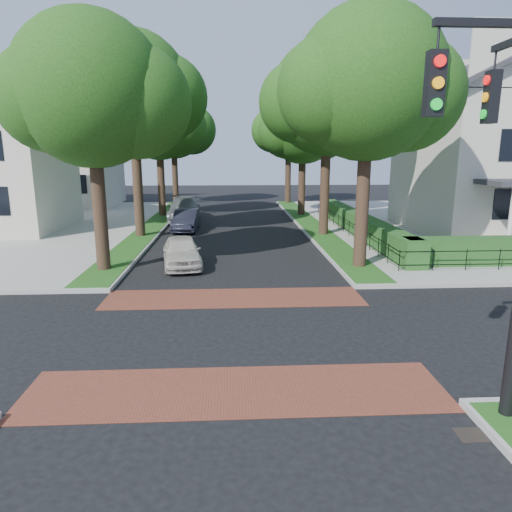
{
  "coord_description": "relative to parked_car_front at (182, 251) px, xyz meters",
  "views": [
    {
      "loc": [
        -0.04,
        -12.1,
        4.99
      ],
      "look_at": [
        0.75,
        2.78,
        1.6
      ],
      "focal_mm": 32.0,
      "sensor_mm": 36.0,
      "label": 1
    }
  ],
  "objects": [
    {
      "name": "tree_right_mid",
      "position": [
        7.91,
        7.34,
        7.3
      ],
      "size": [
        8.25,
        7.09,
        11.22
      ],
      "color": "black",
      "rests_on": "sidewalk_ne"
    },
    {
      "name": "tree_left_near",
      "position": [
        -3.1,
        -0.68,
        6.58
      ],
      "size": [
        7.5,
        6.45,
        10.2
      ],
      "color": "black",
      "rests_on": "sidewalk_nw"
    },
    {
      "name": "tree_left_far",
      "position": [
        -3.1,
        16.31,
        6.44
      ],
      "size": [
        7.0,
        6.02,
        9.86
      ],
      "color": "black",
      "rests_on": "sidewalk_nw"
    },
    {
      "name": "grass_strip_ne",
      "position": [
        7.7,
        11.19,
        -0.52
      ],
      "size": [
        1.6,
        29.8,
        0.02
      ],
      "primitive_type": "cube",
      "color": "#174614",
      "rests_on": "sidewalk_ne"
    },
    {
      "name": "tree_right_back",
      "position": [
        7.9,
        25.32,
        6.58
      ],
      "size": [
        7.5,
        6.45,
        10.2
      ],
      "color": "black",
      "rests_on": "sidewalk_ne"
    },
    {
      "name": "hedge_main_road",
      "position": [
        10.0,
        7.09,
        0.07
      ],
      "size": [
        1.0,
        18.0,
        1.2
      ],
      "primitive_type": "cube",
      "color": "#19481B",
      "rests_on": "sidewalk_ne"
    },
    {
      "name": "tree_left_back",
      "position": [
        -3.1,
        25.33,
        6.73
      ],
      "size": [
        7.75,
        6.66,
        10.44
      ],
      "color": "black",
      "rests_on": "sidewalk_nw"
    },
    {
      "name": "crosswalk_far",
      "position": [
        2.3,
        -4.71,
        -0.68
      ],
      "size": [
        9.0,
        2.2,
        0.01
      ],
      "primitive_type": "cube",
      "color": "brown",
      "rests_on": "ground"
    },
    {
      "name": "ground",
      "position": [
        2.3,
        -7.91,
        -0.68
      ],
      "size": [
        120.0,
        120.0,
        0.0
      ],
      "primitive_type": "plane",
      "color": "black",
      "rests_on": "ground"
    },
    {
      "name": "tree_right_near",
      "position": [
        7.9,
        -0.67,
        6.94
      ],
      "size": [
        7.75,
        6.67,
        10.66
      ],
      "color": "black",
      "rests_on": "sidewalk_ne"
    },
    {
      "name": "parked_car_front",
      "position": [
        0.0,
        0.0,
        0.0
      ],
      "size": [
        2.22,
        4.21,
        1.37
      ],
      "primitive_type": "imported",
      "rotation": [
        0.0,
        0.0,
        0.16
      ],
      "color": "beige",
      "rests_on": "ground"
    },
    {
      "name": "sidewalk_ne",
      "position": [
        21.8,
        11.09,
        -0.61
      ],
      "size": [
        30.0,
        30.0,
        0.15
      ],
      "primitive_type": "cube",
      "color": "gray",
      "rests_on": "ground"
    },
    {
      "name": "parked_car_rear",
      "position": [
        -1.3,
        14.34,
        0.17
      ],
      "size": [
        2.82,
        6.03,
        1.7
      ],
      "primitive_type": "imported",
      "rotation": [
        0.0,
        0.0,
        0.07
      ],
      "color": "slate",
      "rests_on": "ground"
    },
    {
      "name": "tree_right_far",
      "position": [
        7.9,
        16.31,
        6.22
      ],
      "size": [
        7.25,
        6.23,
        9.74
      ],
      "color": "black",
      "rests_on": "sidewalk_ne"
    },
    {
      "name": "storm_drain",
      "position": [
        6.6,
        -12.91,
        -0.68
      ],
      "size": [
        0.65,
        0.45,
        0.01
      ],
      "primitive_type": "cube",
      "color": "black",
      "rests_on": "ground"
    },
    {
      "name": "grass_strip_nw",
      "position": [
        -3.1,
        11.19,
        -0.52
      ],
      "size": [
        1.6,
        29.8,
        0.02
      ],
      "primitive_type": "cube",
      "color": "#174614",
      "rests_on": "sidewalk_nw"
    },
    {
      "name": "tree_left_mid",
      "position": [
        -3.09,
        7.34,
        7.66
      ],
      "size": [
        8.0,
        6.88,
        11.48
      ],
      "color": "black",
      "rests_on": "sidewalk_nw"
    },
    {
      "name": "parked_car_middle",
      "position": [
        -0.71,
        9.5,
        0.01
      ],
      "size": [
        1.58,
        4.24,
        1.38
      ],
      "primitive_type": "imported",
      "rotation": [
        0.0,
        0.0,
        -0.03
      ],
      "color": "black",
      "rests_on": "ground"
    },
    {
      "name": "fence_main_road",
      "position": [
        9.2,
        7.09,
        -0.08
      ],
      "size": [
        0.06,
        18.0,
        0.9
      ],
      "primitive_type": null,
      "color": "black",
      "rests_on": "sidewalk_ne"
    },
    {
      "name": "house_left_far",
      "position": [
        -13.19,
        24.09,
        4.36
      ],
      "size": [
        10.0,
        9.0,
        10.14
      ],
      "color": "beige",
      "rests_on": "sidewalk_nw"
    },
    {
      "name": "crosswalk_near",
      "position": [
        2.3,
        -11.11,
        -0.68
      ],
      "size": [
        9.0,
        2.2,
        0.01
      ],
      "primitive_type": "cube",
      "color": "brown",
      "rests_on": "ground"
    }
  ]
}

